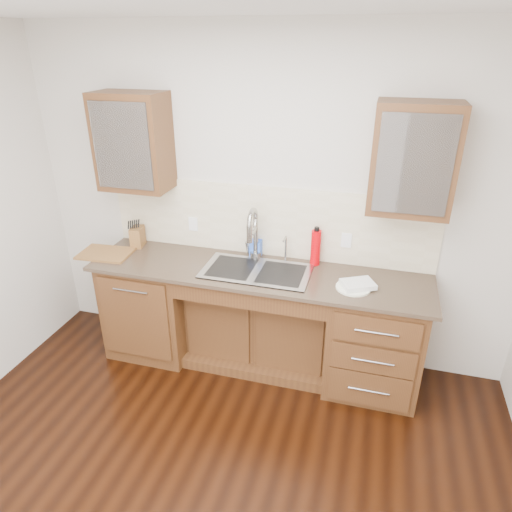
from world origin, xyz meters
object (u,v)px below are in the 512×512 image
(water_bottle, at_px, (316,248))
(soap_bottle, at_px, (256,245))
(cutting_board, at_px, (106,253))
(plate, at_px, (353,288))
(knife_block, at_px, (138,237))

(water_bottle, bearing_deg, soap_bottle, 177.64)
(water_bottle, height_order, cutting_board, water_bottle)
(soap_bottle, xyz_separation_m, cutting_board, (-1.23, -0.32, -0.09))
(water_bottle, bearing_deg, cutting_board, -170.34)
(plate, distance_m, knife_block, 1.90)
(knife_block, bearing_deg, soap_bottle, -6.68)
(water_bottle, distance_m, plate, 0.48)
(cutting_board, bearing_deg, knife_block, 53.21)
(soap_bottle, height_order, plate, soap_bottle)
(knife_block, relative_size, cutting_board, 0.41)
(plate, bearing_deg, cutting_board, 179.30)
(water_bottle, bearing_deg, knife_block, -177.94)
(water_bottle, distance_m, cutting_board, 1.76)
(plate, height_order, knife_block, knife_block)
(soap_bottle, distance_m, knife_block, 1.05)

